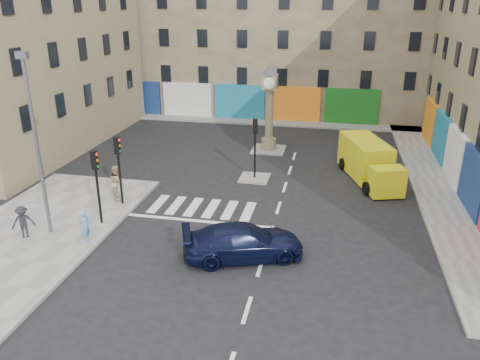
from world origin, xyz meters
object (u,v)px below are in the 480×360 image
(pedestrian_tan, at_px, (117,182))
(yellow_van, at_px, (368,161))
(traffic_light_left_near, at_px, (96,176))
(navy_sedan, at_px, (243,242))
(lamp_post, at_px, (35,137))
(traffic_light_left_far, at_px, (118,160))
(pedestrian_blue, at_px, (86,226))
(traffic_light_island, at_px, (255,139))
(clock_pillar, at_px, (270,103))
(pedestrian_dark, at_px, (23,222))

(pedestrian_tan, bearing_deg, yellow_van, -94.68)
(traffic_light_left_near, xyz_separation_m, navy_sedan, (7.45, -1.60, -1.87))
(traffic_light_left_near, height_order, lamp_post, lamp_post)
(traffic_light_left_near, xyz_separation_m, yellow_van, (13.14, 9.23, -1.46))
(traffic_light_left_near, height_order, pedestrian_tan, traffic_light_left_near)
(navy_sedan, relative_size, yellow_van, 0.77)
(traffic_light_left_near, height_order, traffic_light_left_far, same)
(lamp_post, relative_size, pedestrian_tan, 4.33)
(lamp_post, xyz_separation_m, navy_sedan, (9.35, -0.20, -4.04))
(pedestrian_blue, height_order, pedestrian_tan, pedestrian_tan)
(yellow_van, height_order, pedestrian_blue, yellow_van)
(lamp_post, xyz_separation_m, yellow_van, (15.04, 10.63, -3.64))
(lamp_post, distance_m, navy_sedan, 10.19)
(traffic_light_island, distance_m, navy_sedan, 9.65)
(navy_sedan, relative_size, pedestrian_tan, 2.69)
(pedestrian_tan, bearing_deg, traffic_light_left_far, -167.46)
(traffic_light_left_far, xyz_separation_m, clock_pillar, (6.30, 11.40, 0.93))
(pedestrian_blue, bearing_deg, traffic_light_island, -29.99)
(traffic_light_left_near, bearing_deg, traffic_light_left_far, 90.00)
(clock_pillar, xyz_separation_m, pedestrian_blue, (-6.00, -15.76, -2.61))
(lamp_post, distance_m, pedestrian_tan, 5.86)
(traffic_light_left_far, relative_size, traffic_light_island, 1.00)
(clock_pillar, height_order, yellow_van, clock_pillar)
(clock_pillar, bearing_deg, navy_sedan, -85.74)
(yellow_van, bearing_deg, navy_sedan, -135.84)
(traffic_light_island, distance_m, lamp_post, 12.52)
(traffic_light_left_near, height_order, pedestrian_blue, traffic_light_left_near)
(traffic_light_island, bearing_deg, clock_pillar, 90.00)
(pedestrian_tan, bearing_deg, pedestrian_blue, 159.61)
(traffic_light_left_far, xyz_separation_m, yellow_van, (13.14, 6.83, -1.46))
(pedestrian_tan, relative_size, pedestrian_dark, 1.24)
(traffic_light_left_near, xyz_separation_m, pedestrian_tan, (-0.48, 2.94, -1.51))
(pedestrian_dark, bearing_deg, traffic_light_island, 11.05)
(traffic_light_island, distance_m, pedestrian_tan, 8.48)
(pedestrian_tan, distance_m, pedestrian_dark, 5.52)
(pedestrian_blue, bearing_deg, pedestrian_dark, 94.10)
(lamp_post, height_order, pedestrian_tan, lamp_post)
(lamp_post, bearing_deg, yellow_van, 35.26)
(traffic_light_island, relative_size, clock_pillar, 0.61)
(navy_sedan, bearing_deg, lamp_post, 68.30)
(traffic_light_left_far, bearing_deg, navy_sedan, -28.26)
(pedestrian_tan, bearing_deg, traffic_light_left_near, 159.87)
(yellow_van, bearing_deg, lamp_post, -162.87)
(traffic_light_left_far, height_order, pedestrian_tan, traffic_light_left_far)
(navy_sedan, distance_m, yellow_van, 12.24)
(traffic_light_left_near, distance_m, clock_pillar, 15.19)
(traffic_light_left_near, relative_size, yellow_van, 0.55)
(lamp_post, relative_size, clock_pillar, 1.36)
(navy_sedan, bearing_deg, traffic_light_island, -13.50)
(yellow_van, relative_size, pedestrian_tan, 3.48)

